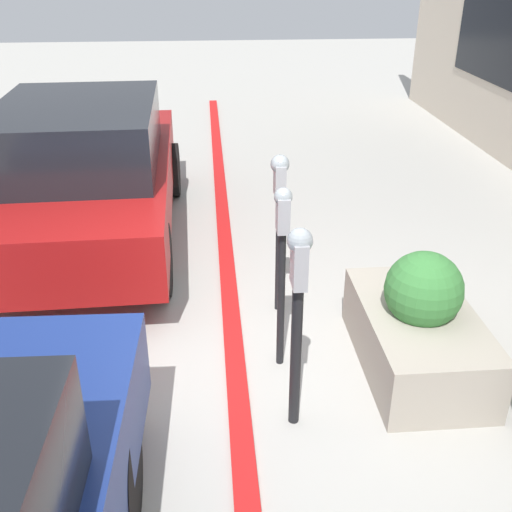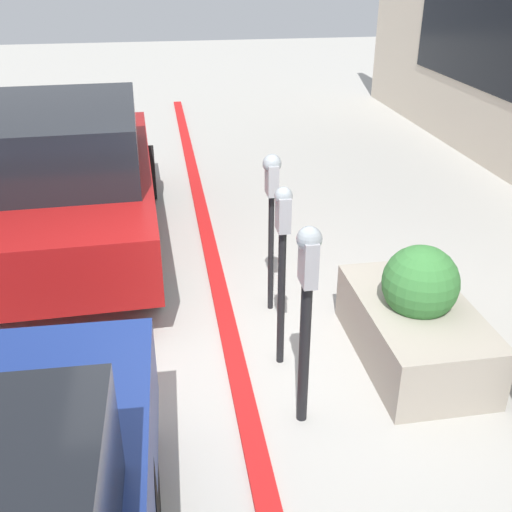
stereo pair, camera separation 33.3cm
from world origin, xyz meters
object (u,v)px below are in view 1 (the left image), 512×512
parking_meter_nearest (298,296)px  parked_car_middle (86,171)px  parking_meter_middle (279,194)px  planter_box (418,327)px  parking_meter_second (282,246)px

parking_meter_nearest → parked_car_middle: (3.17, 1.89, -0.19)m
parking_meter_middle → planter_box: parking_meter_middle is taller
parking_meter_second → planter_box: bearing=-96.4°
planter_box → parked_car_middle: parked_car_middle is taller
parking_meter_nearest → planter_box: size_ratio=1.01×
parking_meter_second → planter_box: size_ratio=1.01×
planter_box → parking_meter_nearest: bearing=118.1°
parking_meter_second → parked_car_middle: 3.12m
parking_meter_middle → parking_meter_second: bearing=174.8°
parking_meter_nearest → parking_meter_second: size_ratio=1.00×
parking_meter_nearest → parked_car_middle: 3.70m
parking_meter_nearest → planter_box: bearing=-61.9°
parking_meter_second → parking_meter_middle: size_ratio=1.01×
parking_meter_middle → parked_car_middle: 2.58m
parking_meter_middle → planter_box: (-0.94, -1.00, -0.78)m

